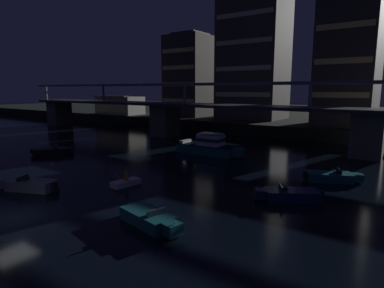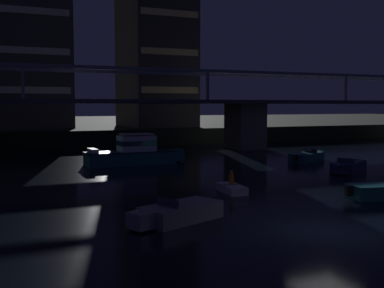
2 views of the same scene
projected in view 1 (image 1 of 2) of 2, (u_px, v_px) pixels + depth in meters
ground_plane at (10, 219)px, 21.05m from camera, size 400.00×400.00×0.00m
far_riverbank at (324, 116)px, 88.30m from camera, size 240.00×80.00×2.20m
river_bridge at (248, 116)px, 48.98m from camera, size 103.89×6.40×9.38m
tower_west_low at (190, 76)px, 76.05m from camera, size 9.48×9.70×18.96m
tower_west_tall at (253, 56)px, 68.03m from camera, size 13.14×10.28×26.41m
tower_central at (351, 47)px, 55.19m from camera, size 9.21×12.76×27.08m
waterfront_pavilion at (120, 105)px, 81.88m from camera, size 12.40×7.40×4.70m
cabin_cruiser_near_left at (209, 146)px, 42.15m from camera, size 9.18×2.84×2.79m
speedboat_near_center at (150, 218)px, 20.12m from camera, size 5.21×2.60×1.16m
speedboat_near_right at (52, 151)px, 42.10m from camera, size 4.16×4.58×1.16m
speedboat_mid_left at (289, 195)px, 24.65m from camera, size 4.83×3.70×1.16m
speedboat_mid_center at (30, 185)px, 27.19m from camera, size 5.05×3.16×1.16m
speedboat_mid_right at (332, 177)px, 29.71m from camera, size 4.97×3.34×1.16m
dinghy_with_paddler at (126, 182)px, 28.40m from camera, size 2.49×2.70×1.36m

